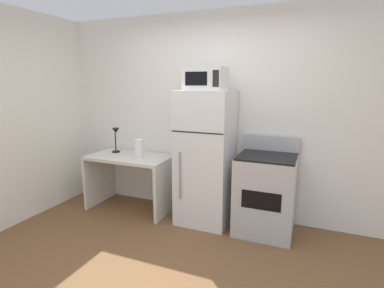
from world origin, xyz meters
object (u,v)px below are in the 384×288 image
(paper_towel_roll, at_px, (139,148))
(oven_range, at_px, (265,194))
(desk_lamp, at_px, (116,136))
(refrigerator, at_px, (205,158))
(microwave, at_px, (205,79))
(desk, at_px, (131,172))

(paper_towel_roll, relative_size, oven_range, 0.22)
(desk_lamp, relative_size, refrigerator, 0.22)
(refrigerator, bearing_deg, microwave, -89.67)
(desk_lamp, relative_size, oven_range, 0.32)
(desk_lamp, bearing_deg, paper_towel_roll, -13.74)
(desk_lamp, bearing_deg, microwave, -3.57)
(microwave, bearing_deg, desk_lamp, 176.43)
(desk, bearing_deg, oven_range, 0.64)
(desk, height_order, paper_towel_roll, paper_towel_roll)
(microwave, xyz_separation_m, oven_range, (0.74, 0.02, -1.30))
(desk_lamp, xyz_separation_m, paper_towel_roll, (0.44, -0.11, -0.12))
(refrigerator, height_order, microwave, microwave)
(microwave, relative_size, oven_range, 0.42)
(paper_towel_roll, distance_m, refrigerator, 0.93)
(desk, distance_m, paper_towel_roll, 0.38)
(refrigerator, xyz_separation_m, oven_range, (0.74, -0.00, -0.35))
(refrigerator, bearing_deg, desk_lamp, 177.32)
(desk_lamp, distance_m, oven_range, 2.17)
(desk, distance_m, microwave, 1.65)
(desk, xyz_separation_m, desk_lamp, (-0.28, 0.09, 0.47))
(desk, xyz_separation_m, paper_towel_roll, (0.15, -0.02, 0.35))
(desk_lamp, distance_m, refrigerator, 1.38)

